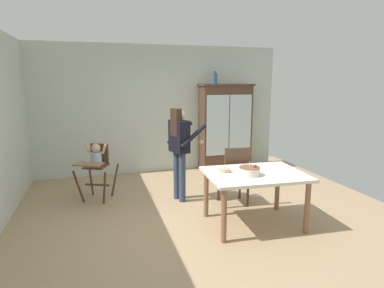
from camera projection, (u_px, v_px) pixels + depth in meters
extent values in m
plane|color=tan|center=(196.00, 217.00, 4.74)|extent=(6.24, 6.24, 0.00)
cube|color=beige|center=(160.00, 110.00, 6.95)|extent=(5.32, 0.06, 2.70)
cube|color=#4C3323|center=(225.00, 128.00, 7.18)|extent=(1.11, 0.42, 1.85)
cube|color=#4C3323|center=(226.00, 85.00, 7.00)|extent=(1.17, 0.48, 0.04)
cube|color=silver|center=(218.00, 126.00, 6.89)|extent=(0.50, 0.01, 1.30)
cube|color=silver|center=(240.00, 125.00, 7.04)|extent=(0.50, 0.01, 1.30)
cube|color=#4C3323|center=(225.00, 124.00, 7.17)|extent=(1.03, 0.36, 0.02)
cylinder|color=#3D567F|center=(214.00, 79.00, 6.90)|extent=(0.13, 0.13, 0.22)
cylinder|color=#3D567F|center=(214.00, 72.00, 6.87)|extent=(0.07, 0.07, 0.05)
cylinder|color=#4C3323|center=(79.00, 187.00, 5.21)|extent=(0.18, 0.10, 0.56)
cylinder|color=#4C3323|center=(104.00, 188.00, 5.15)|extent=(0.10, 0.18, 0.56)
cylinder|color=#4C3323|center=(91.00, 179.00, 5.64)|extent=(0.10, 0.18, 0.56)
cylinder|color=#4C3323|center=(115.00, 180.00, 5.58)|extent=(0.18, 0.10, 0.56)
cube|color=#4C3323|center=(97.00, 185.00, 5.40)|extent=(0.40, 0.21, 0.02)
cube|color=#4C3323|center=(96.00, 166.00, 5.34)|extent=(0.45, 0.45, 0.02)
cube|color=#4C3323|center=(100.00, 153.00, 5.45)|extent=(0.29, 0.16, 0.34)
cube|color=brown|center=(88.00, 164.00, 5.05)|extent=(0.50, 0.40, 0.02)
cylinder|color=#9EBCD1|center=(96.00, 159.00, 5.33)|extent=(0.17, 0.17, 0.22)
sphere|color=tan|center=(96.00, 148.00, 5.30)|extent=(0.15, 0.15, 0.15)
cylinder|color=tan|center=(88.00, 148.00, 5.32)|extent=(0.11, 0.08, 0.17)
cylinder|color=tan|center=(104.00, 149.00, 5.28)|extent=(0.11, 0.08, 0.17)
cylinder|color=#33425B|center=(182.00, 177.00, 5.27)|extent=(0.11, 0.11, 0.82)
cylinder|color=#33425B|center=(177.00, 175.00, 5.41)|extent=(0.11, 0.11, 0.82)
cube|color=black|center=(179.00, 136.00, 5.21)|extent=(0.30, 0.40, 0.52)
cube|color=white|center=(185.00, 136.00, 5.27)|extent=(0.03, 0.06, 0.49)
sphere|color=tan|center=(179.00, 115.00, 5.14)|extent=(0.19, 0.19, 0.19)
cube|color=#382319|center=(176.00, 122.00, 5.14)|extent=(0.16, 0.22, 0.44)
cylinder|color=black|center=(193.00, 136.00, 5.12)|extent=(0.49, 0.22, 0.37)
sphere|color=tan|center=(201.00, 142.00, 5.23)|extent=(0.08, 0.08, 0.08)
cylinder|color=black|center=(180.00, 133.00, 5.45)|extent=(0.49, 0.22, 0.37)
sphere|color=tan|center=(188.00, 138.00, 5.56)|extent=(0.08, 0.08, 0.08)
cube|color=silver|center=(255.00, 174.00, 4.37)|extent=(1.37, 1.05, 0.04)
cylinder|color=brown|center=(224.00, 216.00, 3.93)|extent=(0.07, 0.07, 0.70)
cylinder|color=brown|center=(307.00, 207.00, 4.18)|extent=(0.07, 0.07, 0.70)
cylinder|color=brown|center=(206.00, 194.00, 4.69)|extent=(0.07, 0.07, 0.70)
cylinder|color=brown|center=(277.00, 188.00, 4.95)|extent=(0.07, 0.07, 0.70)
cylinder|color=beige|center=(249.00, 171.00, 4.25)|extent=(0.28, 0.28, 0.10)
cylinder|color=brown|center=(250.00, 167.00, 4.24)|extent=(0.27, 0.27, 0.01)
cylinder|color=#F2E5CC|center=(250.00, 165.00, 4.24)|extent=(0.01, 0.01, 0.06)
cone|color=yellow|center=(250.00, 162.00, 4.23)|extent=(0.02, 0.02, 0.02)
sphere|color=red|center=(255.00, 166.00, 4.22)|extent=(0.04, 0.04, 0.04)
cylinder|color=#C6AD93|center=(224.00, 170.00, 4.40)|extent=(0.18, 0.18, 0.05)
cylinder|color=#4C3323|center=(240.00, 185.00, 5.45)|extent=(0.04, 0.04, 0.45)
cylinder|color=#4C3323|center=(219.00, 187.00, 5.38)|extent=(0.04, 0.04, 0.45)
cylinder|color=#4C3323|center=(248.00, 193.00, 5.09)|extent=(0.04, 0.04, 0.45)
cylinder|color=#4C3323|center=(225.00, 194.00, 5.02)|extent=(0.04, 0.04, 0.45)
cube|color=brown|center=(233.00, 176.00, 5.19)|extent=(0.48, 0.48, 0.03)
cube|color=#4C3323|center=(238.00, 163.00, 4.95)|extent=(0.42, 0.08, 0.48)
cylinder|color=#4C3323|center=(250.00, 163.00, 4.99)|extent=(0.03, 0.03, 0.48)
cylinder|color=#4C3323|center=(226.00, 164.00, 4.91)|extent=(0.03, 0.03, 0.48)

